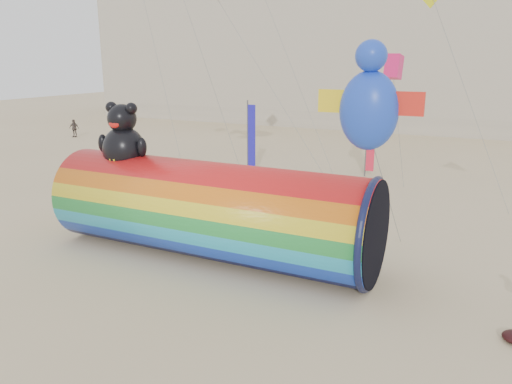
% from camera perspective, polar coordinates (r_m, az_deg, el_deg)
% --- Properties ---
extents(ground, '(160.00, 160.00, 0.00)m').
position_cam_1_polar(ground, '(21.18, -3.03, -7.08)').
color(ground, '#CCB58C').
rests_on(ground, ground).
extents(hotel_building, '(60.40, 15.40, 20.60)m').
position_cam_1_polar(hotel_building, '(66.70, 7.57, 16.90)').
color(hotel_building, '#B7AD99').
rests_on(hotel_building, ground).
extents(windsock_assembly, '(13.61, 4.15, 6.27)m').
position_cam_1_polar(windsock_assembly, '(20.41, -5.31, -1.78)').
color(windsock_assembly, red).
rests_on(windsock_assembly, ground).
extents(festival_banners, '(8.30, 5.03, 5.20)m').
position_cam_1_polar(festival_banners, '(35.58, 8.51, 6.24)').
color(festival_banners, '#59595E').
rests_on(festival_banners, ground).
extents(flying_kites, '(28.06, 15.00, 10.45)m').
position_cam_1_polar(flying_kites, '(23.80, 6.52, 20.58)').
color(flying_kites, blue).
rests_on(flying_kites, ground).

